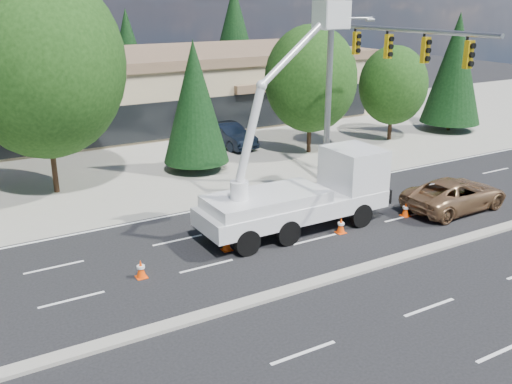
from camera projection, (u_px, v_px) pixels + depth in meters
ground at (248, 304)px, 18.87m from camera, size 140.00×140.00×0.00m
concrete_apron at (90, 161)px, 35.22m from camera, size 140.00×22.00×0.01m
road_median at (248, 302)px, 18.85m from camera, size 120.00×0.55×0.12m
strip_mall at (51, 93)px, 42.47m from camera, size 50.40×15.40×5.50m
tree_front_d at (42, 64)px, 27.59m from camera, size 8.05×8.05×11.17m
tree_front_e at (195, 102)px, 32.22m from camera, size 3.78×3.78×7.46m
tree_front_f at (311, 79)px, 35.78m from camera, size 5.84×5.84×8.10m
tree_front_g at (393, 85)px, 39.41m from camera, size 4.73×4.73×6.56m
tree_front_h at (455, 68)px, 42.00m from camera, size 4.39×4.39×8.66m
tree_back_c at (128, 50)px, 56.47m from camera, size 4.39×4.39×8.65m
tree_back_d at (234, 33)px, 61.76m from camera, size 5.61×5.61×11.05m
signal_mast at (357, 75)px, 27.44m from camera, size 2.76×10.16×9.00m
bucket_truck at (307, 180)px, 24.45m from camera, size 8.57×2.83×10.43m
traffic_cone_b at (141, 269)px, 20.53m from camera, size 0.40×0.40×0.70m
traffic_cone_c at (227, 242)px, 22.76m from camera, size 0.40×0.40×0.70m
traffic_cone_d at (341, 225)px, 24.44m from camera, size 0.40×0.40×0.70m
traffic_cone_e at (406, 209)px, 26.32m from camera, size 0.40×0.40×0.70m
minivan at (455, 194)px, 27.04m from camera, size 5.51×2.68×1.51m
parked_car_east at (228, 135)px, 38.46m from camera, size 2.26×5.00×1.59m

